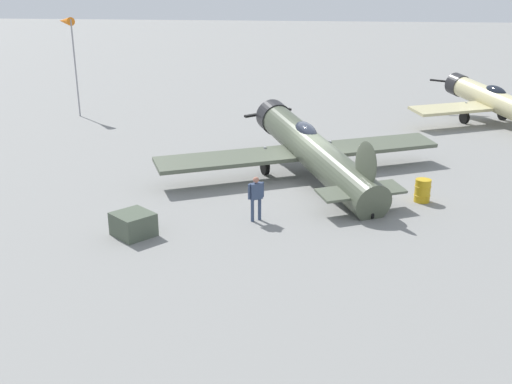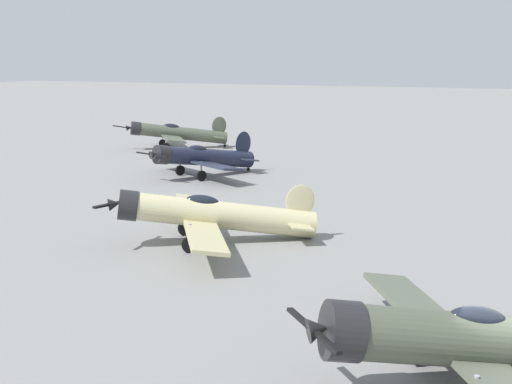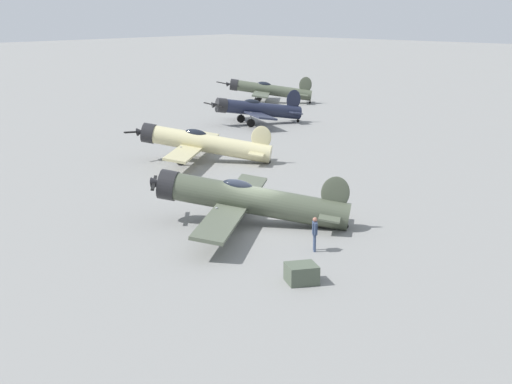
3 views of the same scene
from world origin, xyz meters
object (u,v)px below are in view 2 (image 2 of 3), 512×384
Objects in this scene: airplane_foreground at (492,343)px; airplane_outer_stand at (176,133)px; airplane_far_line at (202,157)px; airplane_mid_apron at (212,215)px.

airplane_foreground is 1.20× the size of airplane_outer_stand.
airplane_far_line is 17.06m from airplane_outer_stand.
airplane_mid_apron is (-10.10, -14.14, 0.08)m from airplane_foreground.
airplane_mid_apron is 1.07× the size of airplane_far_line.
airplane_outer_stand reaches higher than airplane_foreground.
airplane_foreground is at bearing 110.30° from airplane_mid_apron.
airplane_outer_stand is at bearing -90.25° from airplane_mid_apron.
airplane_foreground is at bearing 70.27° from airplane_far_line.
airplane_foreground is 35.69m from airplane_far_line.
airplane_outer_stand is (-13.49, -10.45, 0.07)m from airplane_far_line.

